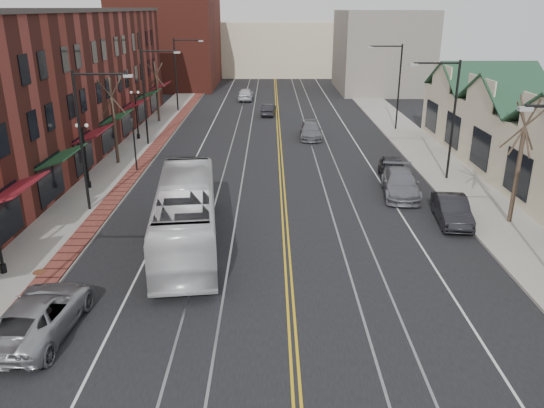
{
  "coord_description": "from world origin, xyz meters",
  "views": [
    {
      "loc": [
        -0.81,
        -13.28,
        11.32
      ],
      "look_at": [
        -0.73,
        11.81,
        2.0
      ],
      "focal_mm": 35.0,
      "sensor_mm": 36.0,
      "label": 1
    }
  ],
  "objects_px": {
    "parked_car_c": "(400,183)",
    "parked_car_d": "(393,169)",
    "transit_bus": "(186,214)",
    "parked_suv": "(39,315)",
    "parked_car_b": "(452,210)"
  },
  "relations": [
    {
      "from": "transit_bus",
      "to": "parked_car_b",
      "type": "height_order",
      "value": "transit_bus"
    },
    {
      "from": "transit_bus",
      "to": "parked_suv",
      "type": "bearing_deg",
      "value": 54.23
    },
    {
      "from": "parked_car_c",
      "to": "parked_car_d",
      "type": "bearing_deg",
      "value": 92.65
    },
    {
      "from": "parked_suv",
      "to": "parked_car_b",
      "type": "distance_m",
      "value": 21.45
    },
    {
      "from": "transit_bus",
      "to": "parked_car_c",
      "type": "bearing_deg",
      "value": -155.37
    },
    {
      "from": "parked_car_c",
      "to": "parked_car_b",
      "type": "bearing_deg",
      "value": -61.87
    },
    {
      "from": "parked_suv",
      "to": "transit_bus",
      "type": "bearing_deg",
      "value": -115.86
    },
    {
      "from": "parked_car_d",
      "to": "parked_car_b",
      "type": "bearing_deg",
      "value": -72.55
    },
    {
      "from": "parked_suv",
      "to": "parked_car_c",
      "type": "distance_m",
      "value": 22.73
    },
    {
      "from": "parked_car_d",
      "to": "parked_suv",
      "type": "bearing_deg",
      "value": -125.93
    },
    {
      "from": "parked_car_b",
      "to": "parked_car_c",
      "type": "height_order",
      "value": "parked_car_c"
    },
    {
      "from": "parked_suv",
      "to": "parked_car_d",
      "type": "bearing_deg",
      "value": -129.14
    },
    {
      "from": "transit_bus",
      "to": "parked_car_c",
      "type": "relative_size",
      "value": 2.21
    },
    {
      "from": "transit_bus",
      "to": "parked_car_c",
      "type": "height_order",
      "value": "transit_bus"
    },
    {
      "from": "transit_bus",
      "to": "parked_car_d",
      "type": "xyz_separation_m",
      "value": [
        12.75,
        10.95,
        -0.91
      ]
    }
  ]
}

